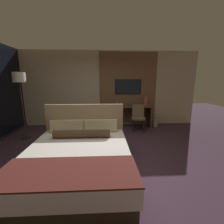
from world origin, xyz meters
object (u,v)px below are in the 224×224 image
at_px(tv, 128,87).
at_px(desk, 129,112).
at_px(bed, 79,156).
at_px(vase_short, 117,103).
at_px(desk_chair, 138,115).
at_px(waste_bin, 155,123).
at_px(vase_tall, 146,101).
at_px(book, 131,105).
at_px(floor_lamp, 20,83).

bearing_deg(tv, desk, -90.00).
xyz_separation_m(bed, desk, (1.40, 2.85, 0.23)).
relative_size(tv, vase_short, 4.57).
xyz_separation_m(desk_chair, waste_bin, (0.76, 0.42, -0.40)).
bearing_deg(desk_chair, vase_short, 154.24).
relative_size(vase_tall, vase_short, 1.44).
bearing_deg(tv, vase_short, -147.61).
bearing_deg(book, desk, -179.62).
xyz_separation_m(desk, vase_short, (-0.44, -0.04, 0.37)).
distance_m(bed, vase_short, 3.03).
xyz_separation_m(bed, book, (1.50, 2.85, 0.51)).
xyz_separation_m(vase_tall, book, (-0.55, -0.08, -0.14)).
distance_m(bed, vase_tall, 3.63).
height_order(tv, vase_tall, tv).
relative_size(bed, desk, 1.34).
xyz_separation_m(tv, vase_tall, (0.65, -0.16, -0.53)).
bearing_deg(book, bed, -117.75).
xyz_separation_m(desk, waste_bin, (1.01, -0.09, -0.39)).
bearing_deg(book, desk_chair, -73.77).
relative_size(desk_chair, vase_tall, 2.90).
bearing_deg(desk, vase_short, -174.23).
xyz_separation_m(bed, tv, (1.40, 3.09, 1.18)).
height_order(vase_short, book, vase_short).
distance_m(floor_lamp, book, 3.66).
xyz_separation_m(floor_lamp, vase_tall, (3.95, 1.12, -0.69)).
bearing_deg(bed, book, 62.25).
bearing_deg(bed, desk_chair, 54.85).
distance_m(desk_chair, vase_short, 0.91).
distance_m(vase_short, waste_bin, 1.64).
xyz_separation_m(tv, waste_bin, (1.01, -0.32, -1.34)).
height_order(bed, desk, bed).
bearing_deg(desk_chair, bed, -116.86).
height_order(desk_chair, book, desk_chair).
xyz_separation_m(tv, vase_short, (-0.44, -0.28, -0.58)).
bearing_deg(book, tv, 114.46).
distance_m(vase_tall, vase_short, 1.10).
relative_size(desk, book, 6.49).
bearing_deg(waste_bin, floor_lamp, -167.53).
height_order(desk_chair, vase_short, vase_short).
height_order(bed, tv, tv).
xyz_separation_m(tv, book, (0.11, -0.23, -0.67)).
bearing_deg(vase_tall, desk, -173.27).
relative_size(bed, book, 8.68).
distance_m(desk_chair, vase_tall, 0.82).
relative_size(vase_short, waste_bin, 0.77).
bearing_deg(vase_tall, vase_short, -173.65).
relative_size(floor_lamp, vase_short, 9.01).
bearing_deg(desk, floor_lamp, -162.45).
relative_size(desk, tv, 1.69).
bearing_deg(desk_chair, tv, 117.18).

